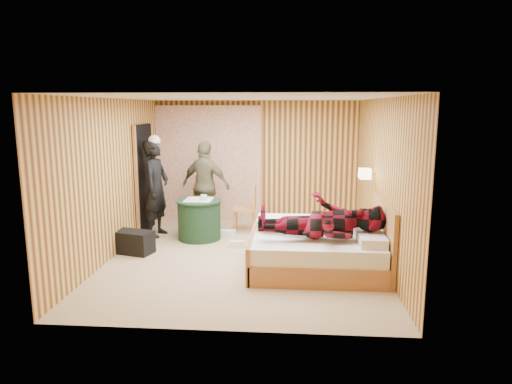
# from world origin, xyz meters

# --- Properties ---
(floor) EXTENTS (4.20, 5.00, 0.01)m
(floor) POSITION_xyz_m (0.00, 0.00, 0.00)
(floor) COLOR tan
(floor) RESTS_ON ground
(ceiling) EXTENTS (4.20, 5.00, 0.01)m
(ceiling) POSITION_xyz_m (0.00, 0.00, 2.50)
(ceiling) COLOR silver
(ceiling) RESTS_ON wall_back
(wall_back) EXTENTS (4.20, 0.02, 2.50)m
(wall_back) POSITION_xyz_m (0.00, 2.50, 1.25)
(wall_back) COLOR #F2C55D
(wall_back) RESTS_ON floor
(wall_left) EXTENTS (0.02, 5.00, 2.50)m
(wall_left) POSITION_xyz_m (-2.10, 0.00, 1.25)
(wall_left) COLOR #F2C55D
(wall_left) RESTS_ON floor
(wall_right) EXTENTS (0.02, 5.00, 2.50)m
(wall_right) POSITION_xyz_m (2.10, 0.00, 1.25)
(wall_right) COLOR #F2C55D
(wall_right) RESTS_ON floor
(curtain) EXTENTS (2.20, 0.08, 2.40)m
(curtain) POSITION_xyz_m (-1.00, 2.43, 1.20)
(curtain) COLOR white
(curtain) RESTS_ON floor
(doorway) EXTENTS (0.06, 0.90, 2.05)m
(doorway) POSITION_xyz_m (-2.06, 1.40, 1.02)
(doorway) COLOR black
(doorway) RESTS_ON floor
(wall_lamp) EXTENTS (0.26, 0.24, 0.16)m
(wall_lamp) POSITION_xyz_m (1.92, 0.45, 1.30)
(wall_lamp) COLOR gold
(wall_lamp) RESTS_ON wall_right
(bed) EXTENTS (1.95, 1.50, 1.03)m
(bed) POSITION_xyz_m (1.13, -0.53, 0.30)
(bed) COLOR tan
(bed) RESTS_ON floor
(nightstand) EXTENTS (0.38, 0.51, 0.50)m
(nightstand) POSITION_xyz_m (1.88, 0.28, 0.26)
(nightstand) COLOR tan
(nightstand) RESTS_ON floor
(round_table) EXTENTS (0.83, 0.83, 0.73)m
(round_table) POSITION_xyz_m (-0.92, 0.93, 0.37)
(round_table) COLOR #1B3B1F
(round_table) RESTS_ON floor
(chair_far) EXTENTS (0.52, 0.52, 0.93)m
(chair_far) POSITION_xyz_m (-0.94, 1.59, 0.54)
(chair_far) COLOR tan
(chair_far) RESTS_ON floor
(chair_near) EXTENTS (0.43, 0.43, 0.93)m
(chair_near) POSITION_xyz_m (-0.07, 1.47, 0.54)
(chair_near) COLOR tan
(chair_near) RESTS_ON floor
(duffel_bag) EXTENTS (0.72, 0.51, 0.37)m
(duffel_bag) POSITION_xyz_m (-1.85, 0.04, 0.18)
(duffel_bag) COLOR black
(duffel_bag) RESTS_ON floor
(sneaker_left) EXTENTS (0.27, 0.15, 0.11)m
(sneaker_left) POSITION_xyz_m (-0.18, 0.45, 0.06)
(sneaker_left) COLOR silver
(sneaker_left) RESTS_ON floor
(sneaker_right) EXTENTS (0.31, 0.14, 0.14)m
(sneaker_right) POSITION_xyz_m (-0.44, 1.04, 0.07)
(sneaker_right) COLOR silver
(sneaker_right) RESTS_ON floor
(woman_standing) EXTENTS (0.53, 0.71, 1.79)m
(woman_standing) POSITION_xyz_m (-1.75, 1.10, 0.90)
(woman_standing) COLOR black
(woman_standing) RESTS_ON floor
(man_at_table) EXTENTS (1.09, 0.73, 1.72)m
(man_at_table) POSITION_xyz_m (-0.92, 1.62, 0.86)
(man_at_table) COLOR #696446
(man_at_table) RESTS_ON floor
(man_on_bed) EXTENTS (0.86, 0.67, 1.77)m
(man_on_bed) POSITION_xyz_m (1.15, -0.75, 0.94)
(man_on_bed) COLOR maroon
(man_on_bed) RESTS_ON bed
(book_lower) EXTENTS (0.21, 0.26, 0.02)m
(book_lower) POSITION_xyz_m (1.88, 0.23, 0.51)
(book_lower) COLOR silver
(book_lower) RESTS_ON nightstand
(book_upper) EXTENTS (0.27, 0.28, 0.02)m
(book_upper) POSITION_xyz_m (1.88, 0.23, 0.53)
(book_upper) COLOR silver
(book_upper) RESTS_ON nightstand
(cup_nightstand) EXTENTS (0.10, 0.10, 0.09)m
(cup_nightstand) POSITION_xyz_m (1.88, 0.41, 0.54)
(cup_nightstand) COLOR silver
(cup_nightstand) RESTS_ON nightstand
(cup_table) EXTENTS (0.15, 0.15, 0.10)m
(cup_table) POSITION_xyz_m (-0.82, 0.88, 0.78)
(cup_table) COLOR silver
(cup_table) RESTS_ON round_table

